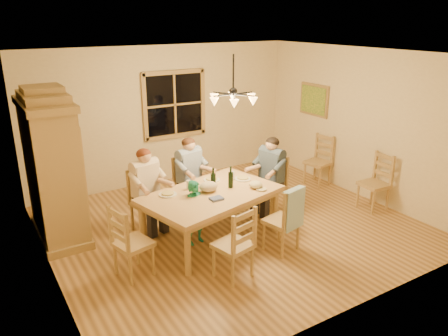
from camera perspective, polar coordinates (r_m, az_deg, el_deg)
floor at (r=7.12m, az=1.09°, el=-7.54°), size 5.50×5.50×0.00m
ceiling at (r=6.38m, az=1.25°, el=14.68°), size 5.50×5.00×0.02m
wall_back at (r=8.77m, az=-7.72°, el=6.84°), size 5.50×0.02×2.70m
wall_left at (r=5.71m, az=-22.82°, el=-1.32°), size 0.02×5.00×2.70m
wall_right at (r=8.38m, az=17.30°, el=5.57°), size 0.02×5.00×2.70m
window at (r=8.78m, az=-6.48°, el=8.24°), size 1.30×0.06×1.30m
painting at (r=9.12m, az=11.67°, el=8.70°), size 0.06×0.78×0.64m
chandelier at (r=6.46m, az=1.21°, el=9.16°), size 0.77×0.68×0.71m
armoire at (r=6.88m, az=-21.38°, el=-0.35°), size 0.66×1.40×2.30m
dining_table at (r=6.45m, az=-1.70°, el=-4.01°), size 2.20×1.63×0.76m
chair_far_left at (r=6.98m, az=-9.93°, el=-5.64°), size 0.52×0.51×0.99m
chair_far_right at (r=7.47m, az=-4.42°, el=-3.71°), size 0.52×0.51×0.99m
chair_near_left at (r=5.70m, az=1.18°, el=-11.37°), size 0.52×0.51×0.99m
chair_near_right at (r=6.36m, az=7.46°, el=-8.09°), size 0.52×0.51×0.99m
chair_end_left at (r=5.86m, az=-11.71°, el=-10.91°), size 0.51×0.52×0.99m
chair_end_right at (r=7.51m, az=6.02°, el=-3.61°), size 0.51×0.52×0.99m
adult_woman at (r=6.78m, az=-10.19°, el=-1.51°), size 0.47×0.50×0.87m
adult_plaid_man at (r=7.27m, az=-4.52°, el=0.20°), size 0.47×0.50×0.87m
adult_slate_man at (r=7.32m, az=6.17°, el=0.27°), size 0.50×0.47×0.87m
towel at (r=6.09m, az=9.03°, el=-5.32°), size 0.39×0.18×0.58m
wine_bottle_a at (r=6.48m, az=-1.42°, el=-1.39°), size 0.08×0.08×0.33m
wine_bottle_b at (r=6.54m, az=0.88°, el=-1.20°), size 0.08×0.08×0.33m
plate_woman at (r=6.36m, az=-7.36°, el=-3.45°), size 0.26×0.26×0.02m
plate_plaid at (r=6.87m, az=-1.62°, el=-1.54°), size 0.26×0.26×0.02m
plate_slate at (r=6.91m, az=2.46°, el=-1.42°), size 0.26×0.26×0.02m
wine_glass_a at (r=6.52m, az=-4.65°, el=-2.21°), size 0.06×0.06×0.14m
wine_glass_b at (r=6.86m, az=1.10°, el=-1.03°), size 0.06×0.06×0.14m
cap at (r=6.56m, az=4.17°, el=-2.18°), size 0.20×0.20×0.11m
napkin at (r=6.16m, az=-1.00°, el=-4.02°), size 0.21×0.18×0.03m
cloth_bundle at (r=6.42m, az=-2.06°, el=-2.44°), size 0.28×0.22×0.15m
child at (r=6.42m, az=-3.75°, el=-5.81°), size 0.39×0.29×0.98m
chair_spare_front at (r=8.03m, az=18.88°, el=-3.05°), size 0.45×0.46×0.99m
chair_spare_back at (r=8.91m, az=12.09°, el=-0.22°), size 0.50×0.52×0.99m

